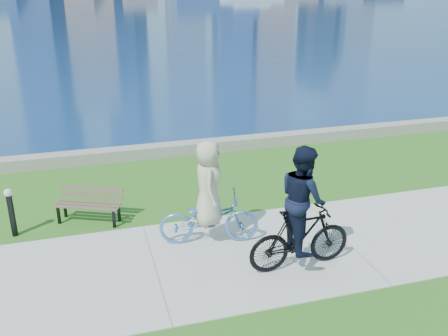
% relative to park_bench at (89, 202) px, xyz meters
% --- Properties ---
extents(ground, '(320.00, 320.00, 0.00)m').
position_rel_park_bench_xyz_m(ground, '(1.09, -2.41, -0.46)').
color(ground, '#265E18').
rests_on(ground, ground).
extents(concrete_path, '(80.00, 3.50, 0.02)m').
position_rel_park_bench_xyz_m(concrete_path, '(1.09, -2.41, -0.45)').
color(concrete_path, '#AEAFA9').
rests_on(concrete_path, ground).
extents(seawall, '(90.00, 0.50, 0.35)m').
position_rel_park_bench_xyz_m(seawall, '(1.09, 3.79, -0.29)').
color(seawall, gray).
rests_on(seawall, ground).
extents(bay_water, '(320.00, 131.00, 0.01)m').
position_rel_park_bench_xyz_m(bay_water, '(1.09, 69.59, -0.46)').
color(bay_water, navy).
rests_on(bay_water, ground).
extents(park_bench, '(1.55, 1.07, 0.76)m').
position_rel_park_bench_xyz_m(park_bench, '(0.00, 0.00, 0.00)').
color(park_bench, black).
rests_on(park_bench, ground).
extents(bollard_lamp, '(0.18, 0.18, 1.09)m').
position_rel_park_bench_xyz_m(bollard_lamp, '(-1.59, -0.26, 0.16)').
color(bollard_lamp, black).
rests_on(bollard_lamp, ground).
extents(cyclist_woman, '(1.10, 2.15, 2.21)m').
position_rel_park_bench_xyz_m(cyclist_woman, '(2.33, -1.71, 0.38)').
color(cyclist_woman, '#4F81C1').
rests_on(cyclist_woman, ground).
extents(cyclist_man, '(0.78, 2.05, 2.43)m').
position_rel_park_bench_xyz_m(cyclist_man, '(3.74, -3.10, 0.57)').
color(cyclist_man, black).
rests_on(cyclist_man, ground).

